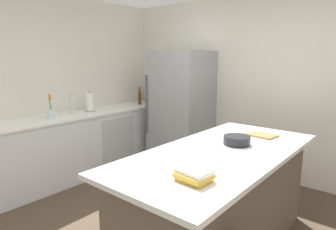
{
  "coord_description": "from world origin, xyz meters",
  "views": [
    {
      "loc": [
        1.55,
        -1.82,
        1.7
      ],
      "look_at": [
        -0.78,
        0.96,
        1.0
      ],
      "focal_mm": 31.36,
      "sensor_mm": 36.0,
      "label": 1
    }
  ],
  "objects": [
    {
      "name": "wall_rear",
      "position": [
        0.0,
        2.25,
        1.3
      ],
      "size": [
        6.0,
        0.1,
        2.6
      ],
      "primitive_type": "cube",
      "color": "silver",
      "rests_on": "ground_plane"
    },
    {
      "name": "wall_left",
      "position": [
        -2.45,
        0.0,
        1.3
      ],
      "size": [
        0.1,
        6.0,
        2.6
      ],
      "primitive_type": "cube",
      "color": "silver",
      "rests_on": "ground_plane"
    },
    {
      "name": "counter_run_left",
      "position": [
        -2.1,
        0.64,
        0.46
      ],
      "size": [
        0.63,
        2.95,
        0.92
      ],
      "color": "silver",
      "rests_on": "ground_plane"
    },
    {
      "name": "kitchen_island",
      "position": [
        0.35,
        0.32,
        0.47
      ],
      "size": [
        0.99,
        2.16,
        0.92
      ],
      "color": "brown",
      "rests_on": "ground_plane"
    },
    {
      "name": "refrigerator",
      "position": [
        -1.23,
        1.82,
        0.91
      ],
      "size": [
        0.84,
        0.78,
        1.81
      ],
      "color": "#93969B",
      "rests_on": "ground_plane"
    },
    {
      "name": "sink_faucet",
      "position": [
        -2.15,
        0.45,
        1.08
      ],
      "size": [
        0.15,
        0.05,
        0.3
      ],
      "color": "silver",
      "rests_on": "counter_run_left"
    },
    {
      "name": "flower_vase",
      "position": [
        -2.07,
        0.1,
        1.01
      ],
      "size": [
        0.09,
        0.09,
        0.32
      ],
      "color": "silver",
      "rests_on": "counter_run_left"
    },
    {
      "name": "paper_towel_roll",
      "position": [
        -2.12,
        0.75,
        1.05
      ],
      "size": [
        0.14,
        0.14,
        0.31
      ],
      "color": "gray",
      "rests_on": "counter_run_left"
    },
    {
      "name": "soda_bottle",
      "position": [
        -2.08,
        2.0,
        1.05
      ],
      "size": [
        0.08,
        0.08,
        0.34
      ],
      "color": "silver",
      "rests_on": "counter_run_left"
    },
    {
      "name": "gin_bottle",
      "position": [
        -2.04,
        1.91,
        1.06
      ],
      "size": [
        0.07,
        0.07,
        0.35
      ],
      "color": "#8CB79E",
      "rests_on": "counter_run_left"
    },
    {
      "name": "vinegar_bottle",
      "position": [
        -2.14,
        1.82,
        1.03
      ],
      "size": [
        0.05,
        0.05,
        0.28
      ],
      "color": "#994C23",
      "rests_on": "counter_run_left"
    },
    {
      "name": "syrup_bottle",
      "position": [
        -2.04,
        1.71,
        1.03
      ],
      "size": [
        0.06,
        0.06,
        0.27
      ],
      "color": "#5B3319",
      "rests_on": "counter_run_left"
    },
    {
      "name": "cookbook_stack",
      "position": [
        0.53,
        -0.35,
        0.96
      ],
      "size": [
        0.23,
        0.2,
        0.08
      ],
      "color": "gold",
      "rests_on": "kitchen_island"
    },
    {
      "name": "mixing_bowl",
      "position": [
        0.36,
        0.59,
        0.96
      ],
      "size": [
        0.25,
        0.25,
        0.08
      ],
      "color": "black",
      "rests_on": "kitchen_island"
    },
    {
      "name": "cutting_board",
      "position": [
        0.41,
        1.03,
        0.93
      ],
      "size": [
        0.32,
        0.24,
        0.02
      ],
      "color": "#9E7042",
      "rests_on": "kitchen_island"
    }
  ]
}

